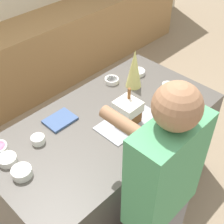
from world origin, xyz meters
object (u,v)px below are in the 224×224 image
at_px(cookbook, 60,120).
at_px(person, 159,201).
at_px(gingerbread_house, 128,111).
at_px(decorative_tree, 134,69).
at_px(candy_bowl_far_left, 38,139).
at_px(candy_bowl_beside_tree, 138,72).
at_px(mug, 167,88).
at_px(candy_bowl_far_right, 112,80).
at_px(baking_tray, 127,121).
at_px(candy_bowl_behind_tray, 8,160).
at_px(candy_bowl_center_rear, 22,172).

height_order(cookbook, person, person).
xyz_separation_m(gingerbread_house, cookbook, (-0.35, 0.37, -0.09)).
distance_m(decorative_tree, cookbook, 0.75).
bearing_deg(candy_bowl_far_left, candy_bowl_beside_tree, 2.84).
bearing_deg(mug, person, -145.66).
xyz_separation_m(decorative_tree, candy_bowl_far_right, (-0.09, 0.17, -0.15)).
height_order(candy_bowl_far_left, candy_bowl_beside_tree, candy_bowl_far_left).
relative_size(candy_bowl_far_left, cookbook, 0.43).
relative_size(baking_tray, candy_bowl_behind_tray, 3.85).
bearing_deg(baking_tray, candy_bowl_far_right, 57.19).
xyz_separation_m(candy_bowl_far_right, candy_bowl_far_left, (-0.88, -0.14, 0.01)).
relative_size(candy_bowl_far_left, mug, 1.03).
bearing_deg(mug, gingerbread_house, -179.24).
distance_m(candy_bowl_beside_tree, mug, 0.35).
bearing_deg(gingerbread_house, candy_bowl_center_rear, 170.53).
relative_size(candy_bowl_behind_tray, cookbook, 0.55).
bearing_deg(candy_bowl_far_right, candy_bowl_center_rear, -164.99).
xyz_separation_m(candy_bowl_far_right, candy_bowl_behind_tray, (-1.12, -0.14, 0.00)).
bearing_deg(candy_bowl_far_right, candy_bowl_far_left, -171.18).
distance_m(candy_bowl_behind_tray, candy_bowl_beside_tree, 1.38).
distance_m(cookbook, person, 0.97).
bearing_deg(decorative_tree, mug, -63.80).
bearing_deg(candy_bowl_far_right, baking_tray, -122.81).
relative_size(candy_bowl_far_right, candy_bowl_beside_tree, 0.94).
bearing_deg(candy_bowl_center_rear, candy_bowl_behind_tray, 92.20).
xyz_separation_m(gingerbread_house, mug, (0.51, 0.01, -0.06)).
xyz_separation_m(baking_tray, candy_bowl_center_rear, (-0.83, 0.14, 0.03)).
relative_size(decorative_tree, candy_bowl_behind_tray, 2.85).
xyz_separation_m(baking_tray, cookbook, (-0.35, 0.37, 0.01)).
relative_size(candy_bowl_beside_tree, person, 0.07).
bearing_deg(baking_tray, decorative_tree, 35.45).
distance_m(gingerbread_house, candy_bowl_center_rear, 0.85).
height_order(candy_bowl_far_left, candy_bowl_center_rear, candy_bowl_center_rear).
distance_m(candy_bowl_far_right, candy_bowl_far_left, 0.89).
height_order(candy_bowl_beside_tree, person, person).
relative_size(gingerbread_house, cookbook, 1.19).
xyz_separation_m(gingerbread_house, candy_bowl_behind_tray, (-0.84, 0.30, -0.08)).
xyz_separation_m(candy_bowl_behind_tray, person, (0.45, -0.90, -0.01)).
bearing_deg(decorative_tree, candy_bowl_center_rear, -173.90).
relative_size(candy_bowl_center_rear, person, 0.07).
bearing_deg(cookbook, candy_bowl_far_left, -165.03).
bearing_deg(cookbook, candy_bowl_far_right, 6.37).
bearing_deg(candy_bowl_behind_tray, candy_bowl_center_rear, -87.80).
xyz_separation_m(decorative_tree, candy_bowl_center_rear, (-1.21, -0.13, -0.14)).
relative_size(candy_bowl_behind_tray, mug, 1.32).
bearing_deg(candy_bowl_far_right, gingerbread_house, -122.79).
bearing_deg(candy_bowl_far_right, candy_bowl_behind_tray, -172.78).
xyz_separation_m(cookbook, mug, (0.85, -0.36, 0.03)).
relative_size(candy_bowl_far_left, candy_bowl_behind_tray, 0.78).
distance_m(decorative_tree, mug, 0.32).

